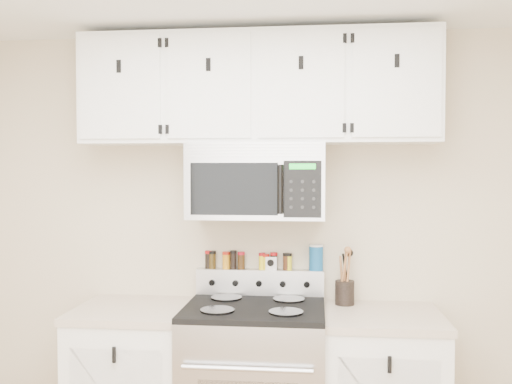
% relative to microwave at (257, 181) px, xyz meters
% --- Properties ---
extents(back_wall, '(3.50, 0.01, 2.50)m').
position_rel_microwave_xyz_m(back_wall, '(-0.00, 0.19, -0.38)').
color(back_wall, '#C2AF91').
rests_on(back_wall, floor).
extents(microwave, '(0.76, 0.44, 0.42)m').
position_rel_microwave_xyz_m(microwave, '(0.00, 0.00, 0.00)').
color(microwave, '#9E9EA3').
rests_on(microwave, back_wall).
extents(upper_cabinets, '(2.00, 0.35, 0.62)m').
position_rel_microwave_xyz_m(upper_cabinets, '(-0.00, 0.03, 0.52)').
color(upper_cabinets, white).
rests_on(upper_cabinets, back_wall).
extents(utensil_crock, '(0.11, 0.11, 0.32)m').
position_rel_microwave_xyz_m(utensil_crock, '(0.50, 0.07, -0.63)').
color(utensil_crock, black).
rests_on(utensil_crock, base_cabinet_right).
extents(kitchen_timer, '(0.07, 0.07, 0.08)m').
position_rel_microwave_xyz_m(kitchen_timer, '(0.07, 0.16, -0.49)').
color(kitchen_timer, white).
rests_on(kitchen_timer, range).
extents(salt_canister, '(0.08, 0.08, 0.15)m').
position_rel_microwave_xyz_m(salt_canister, '(0.33, 0.16, -0.45)').
color(salt_canister, '#165A9A').
rests_on(salt_canister, range).
extents(spice_jar_0, '(0.04, 0.04, 0.11)m').
position_rel_microwave_xyz_m(spice_jar_0, '(-0.31, 0.16, -0.48)').
color(spice_jar_0, black).
rests_on(spice_jar_0, range).
extents(spice_jar_1, '(0.05, 0.05, 0.11)m').
position_rel_microwave_xyz_m(spice_jar_1, '(-0.29, 0.16, -0.48)').
color(spice_jar_1, '#3B2B0E').
rests_on(spice_jar_1, range).
extents(spice_jar_2, '(0.05, 0.05, 0.10)m').
position_rel_microwave_xyz_m(spice_jar_2, '(-0.20, 0.16, -0.48)').
color(spice_jar_2, orange).
rests_on(spice_jar_2, range).
extents(spice_jar_3, '(0.04, 0.04, 0.11)m').
position_rel_microwave_xyz_m(spice_jar_3, '(-0.16, 0.16, -0.47)').
color(spice_jar_3, black).
rests_on(spice_jar_3, range).
extents(spice_jar_4, '(0.04, 0.04, 0.10)m').
position_rel_microwave_xyz_m(spice_jar_4, '(-0.11, 0.16, -0.48)').
color(spice_jar_4, '#3C240E').
rests_on(spice_jar_4, range).
extents(spice_jar_5, '(0.04, 0.04, 0.10)m').
position_rel_microwave_xyz_m(spice_jar_5, '(0.01, 0.16, -0.48)').
color(spice_jar_5, yellow).
rests_on(spice_jar_5, range).
extents(spice_jar_6, '(0.04, 0.04, 0.09)m').
position_rel_microwave_xyz_m(spice_jar_6, '(0.03, 0.16, -0.48)').
color(spice_jar_6, gold).
rests_on(spice_jar_6, range).
extents(spice_jar_7, '(0.04, 0.04, 0.10)m').
position_rel_microwave_xyz_m(spice_jar_7, '(0.08, 0.16, -0.48)').
color(spice_jar_7, black).
rests_on(spice_jar_7, range).
extents(spice_jar_8, '(0.04, 0.04, 0.10)m').
position_rel_microwave_xyz_m(spice_jar_8, '(0.16, 0.16, -0.48)').
color(spice_jar_8, '#452310').
rests_on(spice_jar_8, range).
extents(spice_jar_9, '(0.04, 0.04, 0.10)m').
position_rel_microwave_xyz_m(spice_jar_9, '(0.17, 0.16, -0.48)').
color(spice_jar_9, yellow).
rests_on(spice_jar_9, range).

